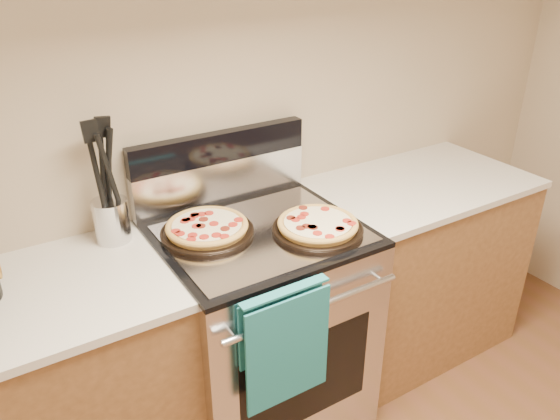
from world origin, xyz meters
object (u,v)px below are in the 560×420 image
range_body (261,329)px  pepperoni_pizza_back (207,228)px  pepperoni_pizza_front (318,226)px  utensil_crock (112,220)px

range_body → pepperoni_pizza_back: pepperoni_pizza_back is taller
range_body → pepperoni_pizza_back: 0.54m
range_body → pepperoni_pizza_front: 0.55m
range_body → pepperoni_pizza_back: size_ratio=2.64×
pepperoni_pizza_back → pepperoni_pizza_front: (0.36, -0.20, -0.00)m
range_body → pepperoni_pizza_front: pepperoni_pizza_front is taller
pepperoni_pizza_front → utensil_crock: utensil_crock is taller
pepperoni_pizza_front → pepperoni_pizza_back: bearing=150.9°
pepperoni_pizza_front → utensil_crock: size_ratio=2.11×
range_body → utensil_crock: bearing=153.4°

